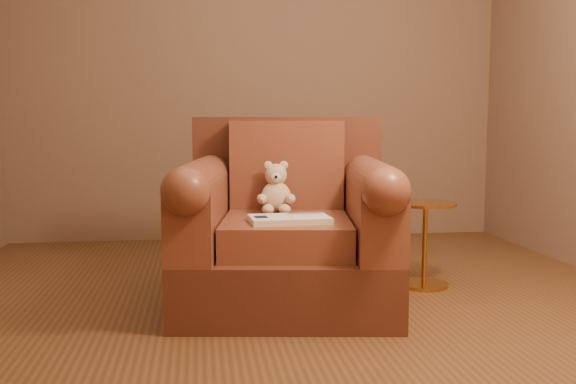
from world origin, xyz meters
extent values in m
plane|color=brown|center=(0.00, 0.00, 0.00)|extent=(4.00, 4.00, 0.00)
cube|color=#7D634D|center=(0.00, 2.00, 1.35)|extent=(4.00, 0.02, 2.70)
cube|color=#572D1D|center=(-0.03, 0.01, 0.15)|extent=(1.24, 1.19, 0.31)
cube|color=#572D1D|center=(0.04, 0.47, 0.65)|extent=(1.11, 0.27, 0.68)
cube|color=brown|center=(-0.04, -0.05, 0.39)|extent=(0.74, 0.85, 0.17)
cube|color=brown|center=(0.02, 0.33, 0.72)|extent=(0.66, 0.27, 0.50)
cube|color=brown|center=(-0.47, 0.02, 0.48)|extent=(0.35, 0.96, 0.35)
cube|color=brown|center=(0.40, -0.11, 0.48)|extent=(0.35, 0.96, 0.35)
cylinder|color=brown|center=(-0.47, 0.02, 0.66)|extent=(0.35, 0.96, 0.22)
cylinder|color=brown|center=(0.40, -0.11, 0.66)|extent=(0.35, 0.96, 0.22)
ellipsoid|color=beige|center=(-0.07, 0.17, 0.55)|extent=(0.17, 0.15, 0.17)
sphere|color=beige|center=(-0.07, 0.18, 0.68)|extent=(0.12, 0.12, 0.12)
ellipsoid|color=beige|center=(-0.11, 0.19, 0.73)|extent=(0.05, 0.03, 0.05)
ellipsoid|color=beige|center=(-0.02, 0.18, 0.73)|extent=(0.05, 0.03, 0.05)
ellipsoid|color=beige|center=(-0.07, 0.12, 0.67)|extent=(0.06, 0.04, 0.05)
sphere|color=black|center=(-0.07, 0.10, 0.67)|extent=(0.02, 0.02, 0.02)
ellipsoid|color=beige|center=(-0.15, 0.11, 0.55)|extent=(0.06, 0.11, 0.06)
ellipsoid|color=beige|center=(0.00, 0.09, 0.55)|extent=(0.06, 0.11, 0.06)
ellipsoid|color=beige|center=(-0.12, 0.07, 0.50)|extent=(0.07, 0.11, 0.06)
ellipsoid|color=beige|center=(-0.03, 0.06, 0.50)|extent=(0.07, 0.11, 0.06)
cube|color=beige|center=(-0.04, -0.20, 0.49)|extent=(0.40, 0.26, 0.03)
cube|color=white|center=(-0.14, -0.21, 0.50)|extent=(0.20, 0.24, 0.00)
cube|color=white|center=(0.05, -0.20, 0.50)|extent=(0.20, 0.24, 0.00)
cube|color=beige|center=(-0.04, -0.20, 0.50)|extent=(0.02, 0.23, 0.00)
cube|color=#0F1638|center=(-0.19, -0.21, 0.50)|extent=(0.07, 0.09, 0.00)
cube|color=slate|center=(0.05, -0.12, 0.50)|extent=(0.18, 0.06, 0.00)
cylinder|color=#C68936|center=(0.82, 0.26, 0.01)|extent=(0.28, 0.28, 0.02)
cylinder|color=#C68936|center=(0.82, 0.26, 0.25)|extent=(0.03, 0.03, 0.46)
cylinder|color=#C68936|center=(0.82, 0.26, 0.49)|extent=(0.36, 0.36, 0.02)
cylinder|color=#C68936|center=(0.82, 0.26, 0.48)|extent=(0.03, 0.03, 0.02)
camera|label=1|loc=(-0.48, -3.28, 0.97)|focal=40.00mm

